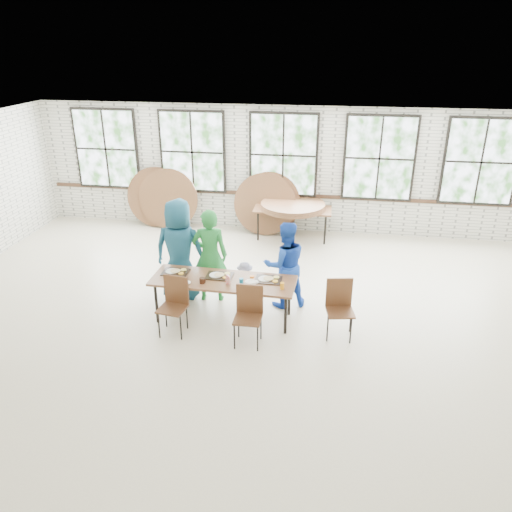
{
  "coord_description": "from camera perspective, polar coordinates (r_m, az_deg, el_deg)",
  "views": [
    {
      "loc": [
        1.21,
        -7.16,
        4.44
      ],
      "look_at": [
        0.0,
        0.4,
        1.05
      ],
      "focal_mm": 35.0,
      "sensor_mm": 36.0,
      "label": 1
    }
  ],
  "objects": [
    {
      "name": "storage_table",
      "position": [
        11.75,
        4.21,
        5.2
      ],
      "size": [
        1.81,
        0.77,
        0.74
      ],
      "rotation": [
        0.0,
        0.0,
        0.01
      ],
      "color": "brown",
      "rests_on": "ground"
    },
    {
      "name": "adult_teal",
      "position": [
        9.0,
        -8.72,
        0.69
      ],
      "size": [
        0.92,
        0.6,
        1.87
      ],
      "primitive_type": "imported",
      "rotation": [
        0.0,
        0.0,
        3.14
      ],
      "color": "#1D526E",
      "rests_on": "ground"
    },
    {
      "name": "tabletop_clutter",
      "position": [
        8.24,
        -3.15,
        -2.64
      ],
      "size": [
        2.12,
        0.59,
        0.11
      ],
      "color": "black",
      "rests_on": "dining_table"
    },
    {
      "name": "chair_spare",
      "position": [
        8.05,
        9.52,
        -5.32
      ],
      "size": [
        0.49,
        0.48,
        0.95
      ],
      "rotation": [
        0.0,
        0.0,
        0.19
      ],
      "color": "#53311B",
      "rests_on": "ground"
    },
    {
      "name": "dining_table",
      "position": [
        8.3,
        -3.77,
        -3.02
      ],
      "size": [
        2.42,
        0.88,
        0.74
      ],
      "rotation": [
        0.0,
        0.0,
        -0.03
      ],
      "color": "brown",
      "rests_on": "ground"
    },
    {
      "name": "adult_blue",
      "position": [
        8.7,
        3.33,
        -0.99
      ],
      "size": [
        0.92,
        0.82,
        1.57
      ],
      "primitive_type": "imported",
      "rotation": [
        0.0,
        0.0,
        3.49
      ],
      "color": "blue",
      "rests_on": "ground"
    },
    {
      "name": "adult_green",
      "position": [
        8.88,
        -5.28,
        0.04
      ],
      "size": [
        0.68,
        0.5,
        1.73
      ],
      "primitive_type": "imported",
      "rotation": [
        0.0,
        0.0,
        3.29
      ],
      "color": "#207A31",
      "rests_on": "ground"
    },
    {
      "name": "toddler",
      "position": [
        8.96,
        -1.29,
        -3.0
      ],
      "size": [
        0.57,
        0.46,
        0.77
      ],
      "primitive_type": "imported",
      "rotation": [
        0.0,
        0.0,
        3.53
      ],
      "color": "#16133D",
      "rests_on": "ground"
    },
    {
      "name": "room",
      "position": [
        11.95,
        3.14,
        11.23
      ],
      "size": [
        12.0,
        12.0,
        12.0
      ],
      "color": "beige",
      "rests_on": "ground"
    },
    {
      "name": "round_tops_stacked",
      "position": [
        11.71,
        4.23,
        5.75
      ],
      "size": [
        1.5,
        1.5,
        0.13
      ],
      "color": "brown",
      "rests_on": "storage_table"
    },
    {
      "name": "chair_near_left",
      "position": [
        8.12,
        -9.3,
        -5.0
      ],
      "size": [
        0.48,
        0.46,
        0.95
      ],
      "rotation": [
        0.0,
        0.0,
        -0.15
      ],
      "color": "#53311B",
      "rests_on": "ground"
    },
    {
      "name": "chair_near_right",
      "position": [
        7.75,
        -0.83,
        -6.17
      ],
      "size": [
        0.42,
        0.41,
        0.95
      ],
      "rotation": [
        0.0,
        0.0,
        0.01
      ],
      "color": "#53311B",
      "rests_on": "ground"
    },
    {
      "name": "round_tops_leaning",
      "position": [
        12.31,
        -4.85,
        6.29
      ],
      "size": [
        4.35,
        0.47,
        1.49
      ],
      "color": "brown",
      "rests_on": "ground"
    }
  ]
}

